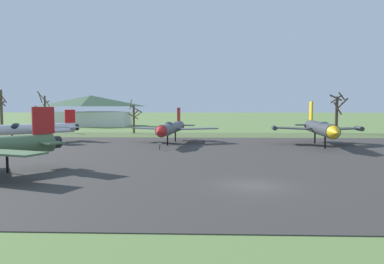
# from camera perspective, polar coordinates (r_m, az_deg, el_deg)

# --- Properties ---
(ground_plane) EXTENTS (600.00, 600.00, 0.00)m
(ground_plane) POSITION_cam_1_polar(r_m,az_deg,el_deg) (25.43, 9.39, -8.25)
(ground_plane) COLOR #607F42
(asphalt_apron) EXTENTS (102.42, 47.57, 0.05)m
(asphalt_apron) POSITION_cam_1_polar(r_m,az_deg,el_deg) (39.42, 6.73, -3.84)
(asphalt_apron) COLOR #383533
(asphalt_apron) RESTS_ON ground
(grass_verge_strip) EXTENTS (162.42, 12.00, 0.06)m
(grass_verge_strip) POSITION_cam_1_polar(r_m,az_deg,el_deg) (68.99, 4.71, -0.48)
(grass_verge_strip) COLOR #526338
(grass_verge_strip) RESTS_ON ground
(jet_fighter_front_right) EXTENTS (13.14, 16.79, 5.16)m
(jet_fighter_front_right) POSITION_cam_1_polar(r_m,az_deg,el_deg) (52.64, -3.26, 0.62)
(jet_fighter_front_right) COLOR #565B60
(jet_fighter_front_right) RESTS_ON ground
(info_placard_front_right) EXTENTS (0.65, 0.37, 0.92)m
(info_placard_front_right) POSITION_cam_1_polar(r_m,az_deg,el_deg) (45.28, -5.01, -2.09)
(info_placard_front_right) COLOR black
(info_placard_front_right) RESTS_ON ground
(jet_fighter_rear_left) EXTENTS (12.30, 12.08, 4.86)m
(jet_fighter_rear_left) POSITION_cam_1_polar(r_m,az_deg,el_deg) (58.82, -23.49, 0.48)
(jet_fighter_rear_left) COLOR silver
(jet_fighter_rear_left) RESTS_ON ground
(jet_fighter_rear_right) EXTENTS (12.42, 17.27, 6.11)m
(jet_fighter_rear_right) POSITION_cam_1_polar(r_m,az_deg,el_deg) (52.46, 19.09, 0.60)
(jet_fighter_rear_right) COLOR #33383D
(jet_fighter_rear_right) RESTS_ON ground
(bare_tree_far_left) EXTENTS (2.50, 2.47, 8.78)m
(bare_tree_far_left) POSITION_cam_1_polar(r_m,az_deg,el_deg) (86.26, -27.30, 3.12)
(bare_tree_far_left) COLOR brown
(bare_tree_far_left) RESTS_ON ground
(bare_tree_left_of_center) EXTENTS (2.76, 2.69, 8.48)m
(bare_tree_left_of_center) POSITION_cam_1_polar(r_m,az_deg,el_deg) (82.66, -21.75, 3.05)
(bare_tree_left_of_center) COLOR brown
(bare_tree_left_of_center) RESTS_ON ground
(bare_tree_center) EXTENTS (2.69, 3.36, 6.69)m
(bare_tree_center) POSITION_cam_1_polar(r_m,az_deg,el_deg) (73.74, -8.90, 2.24)
(bare_tree_center) COLOR brown
(bare_tree_center) RESTS_ON ground
(bare_tree_right_of_center) EXTENTS (3.53, 3.53, 8.12)m
(bare_tree_right_of_center) POSITION_cam_1_polar(r_m,az_deg,el_deg) (77.70, 21.43, 3.01)
(bare_tree_right_of_center) COLOR #42382D
(bare_tree_right_of_center) RESTS_ON ground
(visitor_building) EXTENTS (21.97, 13.28, 8.39)m
(visitor_building) POSITION_cam_1_polar(r_m,az_deg,el_deg) (106.21, -15.30, 3.20)
(visitor_building) COLOR silver
(visitor_building) RESTS_ON ground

